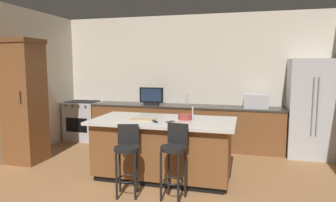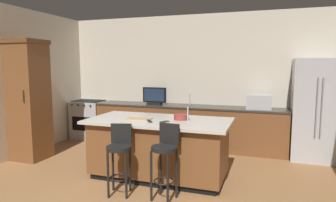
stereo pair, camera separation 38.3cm
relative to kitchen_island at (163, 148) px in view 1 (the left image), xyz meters
The scene contains 17 objects.
wall_back 2.41m from the kitchen_island, 90.13° to the left, with size 6.38×0.12×2.87m, color beige.
wall_left 3.15m from the kitchen_island, behind, with size 0.12×4.42×2.87m, color beige.
counter_back 1.83m from the kitchen_island, 91.36° to the left, with size 4.14×0.62×0.91m.
kitchen_island is the anchor object (origin of this frame).
refrigerator 3.07m from the kitchen_island, 35.89° to the left, with size 0.84×0.76×1.90m.
range_oven 3.10m from the kitchen_island, 143.79° to the left, with size 0.76×0.63×0.93m.
cabinet_tower 2.73m from the kitchen_island, behind, with size 0.64×0.61×2.24m.
microwave 2.40m from the kitchen_island, 51.89° to the left, with size 0.48×0.36×0.28m, color #B7BABF.
tv_monitor 2.04m from the kitchen_island, 113.43° to the left, with size 0.54×0.16×0.38m.
sink_faucet_back 2.01m from the kitchen_island, 90.03° to the left, with size 0.02×0.02×0.24m, color #B2B2B7.
sink_faucet_island 0.73m from the kitchen_island, ahead, with size 0.02×0.02×0.22m, color #B2B2B7.
bar_stool_left 0.82m from the kitchen_island, 111.04° to the right, with size 0.35×0.37×0.96m.
bar_stool_right 0.80m from the kitchen_island, 63.66° to the right, with size 0.34×0.36×1.00m.
fruit_bowl 0.60m from the kitchen_island, 15.35° to the left, with size 0.22×0.22×0.08m, color #993833.
cell_phone 0.51m from the kitchen_island, 46.71° to the right, with size 0.07×0.15×0.01m, color black.
tv_remote 0.52m from the kitchen_island, 108.09° to the right, with size 0.04×0.17×0.02m, color black.
cutting_board 0.56m from the kitchen_island, 158.45° to the right, with size 0.39×0.23×0.02m, color tan.
Camera 1 is at (1.24, -2.58, 1.77)m, focal length 31.67 mm.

